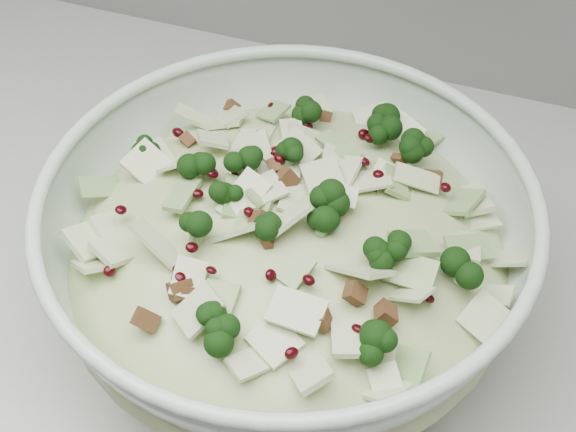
{
  "coord_description": "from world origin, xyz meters",
  "views": [
    {
      "loc": [
        -0.21,
        1.22,
        1.46
      ],
      "look_at": [
        -0.35,
        1.62,
        1.01
      ],
      "focal_mm": 50.0,
      "sensor_mm": 36.0,
      "label": 1
    }
  ],
  "objects": [
    {
      "name": "mixing_bowl",
      "position": [
        -0.35,
        1.6,
        0.98
      ],
      "size": [
        0.45,
        0.45,
        0.15
      ],
      "rotation": [
        0.0,
        0.0,
        0.22
      ],
      "color": "silver",
      "rests_on": "counter"
    },
    {
      "name": "salad",
      "position": [
        -0.35,
        1.6,
        1.0
      ],
      "size": [
        0.48,
        0.48,
        0.15
      ],
      "rotation": [
        0.0,
        0.0,
        0.55
      ],
      "color": "#B2C083",
      "rests_on": "mixing_bowl"
    }
  ]
}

